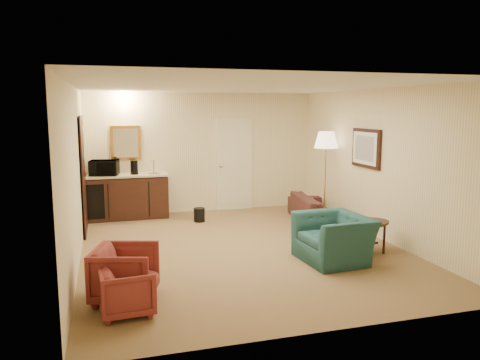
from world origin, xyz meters
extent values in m
plane|color=brown|center=(0.00, 0.00, 0.00)|extent=(6.00, 6.00, 0.00)
cube|color=#F8E4BA|center=(0.00, 3.00, 1.30)|extent=(5.00, 0.02, 2.60)
cube|color=#F8E4BA|center=(-2.50, 0.00, 1.30)|extent=(0.02, 6.00, 2.60)
cube|color=#F8E4BA|center=(2.50, 0.00, 1.30)|extent=(0.02, 6.00, 2.60)
cube|color=white|center=(0.00, 0.00, 2.60)|extent=(5.00, 6.00, 0.02)
cube|color=beige|center=(0.70, 2.97, 1.02)|extent=(0.82, 0.06, 2.05)
cube|color=black|center=(-2.47, 1.70, 1.05)|extent=(0.06, 0.98, 2.10)
cube|color=gold|center=(-1.65, 2.97, 1.55)|extent=(0.62, 0.04, 0.72)
cube|color=black|center=(2.46, 0.40, 1.55)|extent=(0.06, 0.90, 0.70)
cube|color=#351711|center=(-1.65, 2.72, 0.46)|extent=(1.64, 0.58, 0.92)
imported|color=black|center=(1.95, 1.30, 0.36)|extent=(0.75, 1.87, 0.71)
imported|color=#1C4447|center=(1.16, -0.96, 0.46)|extent=(0.76, 1.11, 0.92)
imported|color=maroon|center=(-1.90, -2.00, 0.29)|extent=(0.57, 0.61, 0.59)
imported|color=maroon|center=(-1.90, -1.60, 0.36)|extent=(0.83, 0.86, 0.72)
cube|color=black|center=(1.80, -0.69, 0.25)|extent=(0.90, 0.64, 0.50)
cube|color=gold|center=(2.20, 1.46, 0.91)|extent=(0.53, 0.53, 1.82)
cylinder|color=black|center=(-0.30, 2.00, 0.14)|extent=(0.29, 0.29, 0.28)
imported|color=black|center=(-2.10, 2.71, 1.11)|extent=(0.61, 0.42, 0.38)
cylinder|color=black|center=(-1.51, 2.70, 1.06)|extent=(0.16, 0.16, 0.29)
camera|label=1|loc=(-2.07, -7.07, 2.25)|focal=35.00mm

